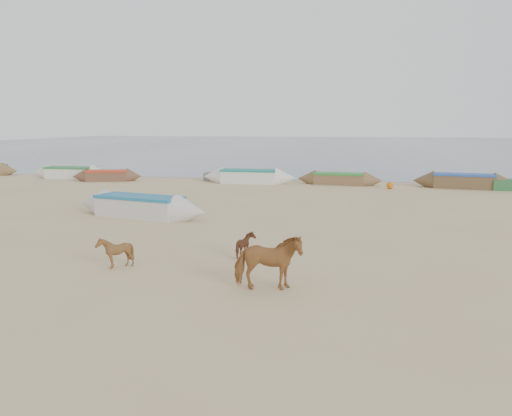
# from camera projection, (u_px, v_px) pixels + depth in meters

# --- Properties ---
(ground) EXTENTS (140.00, 140.00, 0.00)m
(ground) POSITION_uv_depth(u_px,v_px,m) (230.00, 266.00, 14.13)
(ground) COLOR tan
(ground) RESTS_ON ground
(sea) EXTENTS (160.00, 160.00, 0.00)m
(sea) POSITION_uv_depth(u_px,v_px,m) (332.00, 145.00, 93.61)
(sea) COLOR slate
(sea) RESTS_ON ground
(cow_adult) EXTENTS (1.74, 1.01, 1.38)m
(cow_adult) POSITION_uv_depth(u_px,v_px,m) (268.00, 262.00, 11.97)
(cow_adult) COLOR #9D6433
(cow_adult) RESTS_ON ground
(calf_front) EXTENTS (0.87, 0.79, 0.91)m
(calf_front) POSITION_uv_depth(u_px,v_px,m) (115.00, 252.00, 13.87)
(calf_front) COLOR brown
(calf_front) RESTS_ON ground
(calf_right) EXTENTS (0.75, 0.83, 0.73)m
(calf_right) POSITION_uv_depth(u_px,v_px,m) (246.00, 245.00, 14.98)
(calf_right) COLOR brown
(calf_right) RESTS_ON ground
(near_canoe) EXTENTS (6.67, 2.83, 0.92)m
(near_canoe) POSITION_uv_depth(u_px,v_px,m) (140.00, 206.00, 21.52)
(near_canoe) COLOR beige
(near_canoe) RESTS_ON ground
(waterline_canoes) EXTENTS (56.53, 4.27, 0.93)m
(waterline_canoes) POSITION_uv_depth(u_px,v_px,m) (302.00, 177.00, 33.61)
(waterline_canoes) COLOR brown
(waterline_canoes) RESTS_ON ground
(beach_clutter) EXTENTS (46.14, 3.26, 0.64)m
(beach_clutter) POSITION_uv_depth(u_px,v_px,m) (353.00, 181.00, 32.63)
(beach_clutter) COLOR #2F6A3F
(beach_clutter) RESTS_ON ground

